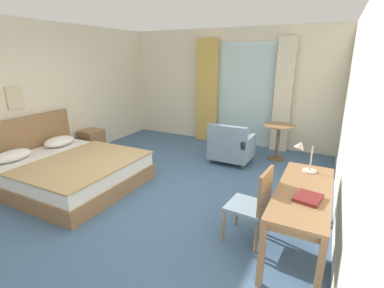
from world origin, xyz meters
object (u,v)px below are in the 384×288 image
(framed_picture, at_px, (15,97))
(armchair_by_window, at_px, (231,147))
(nightstand, at_px, (92,142))
(closed_book, at_px, (308,198))
(writing_desk, at_px, (303,197))
(desk_lamp, at_px, (303,152))
(desk_chair, at_px, (254,202))
(bed, at_px, (67,170))
(round_cafe_table, at_px, (278,134))

(framed_picture, bearing_deg, armchair_by_window, 34.62)
(nightstand, bearing_deg, closed_book, -18.49)
(writing_desk, height_order, desk_lamp, desk_lamp)
(desk_lamp, relative_size, framed_picture, 1.11)
(desk_chair, distance_m, framed_picture, 4.35)
(writing_desk, bearing_deg, armchair_by_window, 125.83)
(armchair_by_window, bearing_deg, bed, -133.94)
(writing_desk, distance_m, desk_chair, 0.52)
(desk_lamp, distance_m, armchair_by_window, 2.34)
(desk_chair, distance_m, armchair_by_window, 2.52)
(armchair_by_window, bearing_deg, nightstand, -163.77)
(desk_lamp, xyz_separation_m, armchair_by_window, (-1.47, 1.70, -0.65))
(round_cafe_table, bearing_deg, framed_picture, -144.64)
(closed_book, xyz_separation_m, armchair_by_window, (-1.62, 2.38, -0.41))
(writing_desk, height_order, closed_book, closed_book)
(framed_picture, bearing_deg, bed, 0.07)
(bed, height_order, desk_lamp, desk_lamp)
(desk_lamp, distance_m, closed_book, 0.74)
(armchair_by_window, bearing_deg, round_cafe_table, 38.16)
(closed_book, distance_m, armchair_by_window, 2.91)
(bed, height_order, round_cafe_table, bed)
(writing_desk, distance_m, round_cafe_table, 2.90)
(writing_desk, relative_size, closed_book, 5.63)
(desk_chair, bearing_deg, round_cafe_table, 95.19)
(writing_desk, bearing_deg, round_cafe_table, 105.19)
(round_cafe_table, height_order, framed_picture, framed_picture)
(desk_chair, xyz_separation_m, closed_book, (0.55, -0.11, 0.24))
(desk_lamp, xyz_separation_m, round_cafe_table, (-0.67, 2.33, -0.45))
(bed, relative_size, framed_picture, 5.68)
(nightstand, xyz_separation_m, framed_picture, (-0.25, -1.35, 1.14))
(nightstand, distance_m, desk_chair, 4.26)
(writing_desk, bearing_deg, desk_lamp, 100.81)
(round_cafe_table, distance_m, framed_picture, 4.97)
(writing_desk, relative_size, armchair_by_window, 1.88)
(nightstand, relative_size, armchair_by_window, 0.64)
(closed_book, bearing_deg, writing_desk, 115.76)
(desk_lamp, height_order, closed_book, desk_lamp)
(armchair_by_window, bearing_deg, desk_chair, -64.85)
(closed_book, bearing_deg, desk_lamp, 113.18)
(armchair_by_window, height_order, framed_picture, framed_picture)
(desk_lamp, bearing_deg, round_cafe_table, 106.06)
(bed, xyz_separation_m, desk_lamp, (3.59, 0.50, 0.72))
(writing_desk, xyz_separation_m, closed_book, (0.06, -0.21, 0.11))
(bed, relative_size, armchair_by_window, 2.65)
(bed, distance_m, writing_desk, 3.70)
(bed, bearing_deg, closed_book, -2.75)
(writing_desk, xyz_separation_m, desk_chair, (-0.50, -0.11, -0.13))
(armchair_by_window, xyz_separation_m, framed_picture, (-3.19, -2.20, 1.07))
(desk_lamp, xyz_separation_m, framed_picture, (-4.66, -0.51, 0.42))
(nightstand, height_order, closed_book, closed_book)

